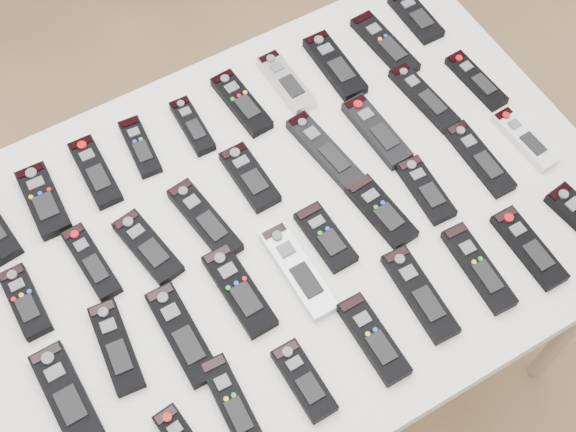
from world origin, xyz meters
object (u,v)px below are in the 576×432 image
remote_19 (66,394)px  remote_20 (116,347)px  remote_8 (385,45)px  remote_13 (205,220)px  remote_14 (250,177)px  remote_23 (298,271)px  remote_32 (304,381)px  remote_25 (381,212)px  remote_2 (95,172)px  table (288,235)px  remote_26 (426,190)px  remote_31 (233,404)px  remote_11 (91,262)px  remote_15 (325,152)px  remote_24 (326,237)px  remote_6 (286,83)px  remote_22 (239,291)px  remote_1 (44,201)px  remote_4 (192,126)px  remote_5 (241,103)px  remote_21 (182,334)px  remote_34 (420,294)px  remote_12 (148,247)px  remote_7 (335,66)px  remote_33 (373,339)px  remote_28 (524,139)px  remote_16 (377,131)px  remote_27 (479,159)px  remote_3 (140,147)px  remote_17 (424,97)px  remote_9 (416,16)px  remote_36 (529,248)px  remote_35 (478,268)px

remote_19 → remote_20: remote_19 is taller
remote_8 → remote_13: bearing=-163.8°
remote_14 → remote_23: remote_14 is taller
remote_32 → remote_25: bearing=34.6°
remote_2 → table: bearing=-44.3°
remote_26 → remote_31: (-0.53, -0.18, 0.00)m
remote_11 → remote_19: size_ratio=0.89×
remote_15 → remote_31: remote_15 is taller
remote_2 → remote_24: same height
remote_6 → remote_22: size_ratio=0.90×
remote_1 → remote_4: bearing=4.6°
remote_5 → remote_21: size_ratio=0.85×
remote_19 → remote_34: 0.65m
remote_1 → remote_32: size_ratio=1.12×
remote_11 → remote_31: remote_11 is taller
remote_12 → remote_31: bearing=-100.1°
remote_7 → remote_33: 0.62m
remote_1 → remote_2: 0.11m
remote_28 → remote_33: (-0.50, -0.20, 0.00)m
remote_16 → remote_28: (0.25, -0.17, -0.00)m
remote_25 → remote_21: bearing=179.2°
remote_6 → remote_27: remote_6 is taller
remote_32 → remote_3: bearing=92.9°
remote_15 → remote_26: bearing=-61.2°
remote_34 → remote_19: bearing=169.1°
remote_31 → remote_17: bearing=32.5°
remote_3 → remote_26: remote_26 is taller
remote_9 → remote_26: bearing=-121.8°
remote_9 → remote_20: remote_20 is taller
remote_13 → remote_23: bearing=-68.6°
remote_24 → remote_36: size_ratio=0.82×
table → remote_5: remote_5 is taller
remote_2 → remote_22: 0.39m
remote_6 → remote_8: (0.24, -0.02, -0.00)m
remote_15 → remote_13: bearing=177.1°
remote_19 → remote_35: bearing=-13.2°
remote_4 → remote_7: 0.34m
remote_19 → remote_21: (0.22, -0.00, -0.00)m
table → remote_28: 0.52m
remote_5 → remote_25: bearing=-77.2°
remote_3 → remote_34: (0.30, -0.55, 0.00)m
remote_17 → remote_36: 0.39m
remote_20 → remote_21: 0.12m
remote_8 → remote_34: (-0.27, -0.53, 0.00)m
remote_2 → remote_17: bearing=-13.4°
remote_13 → remote_27: 0.56m
remote_24 → remote_36: bearing=-35.4°
remote_16 → remote_35: bearing=-93.2°
remote_22 → remote_31: 0.21m
remote_5 → remote_15: size_ratio=0.83×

